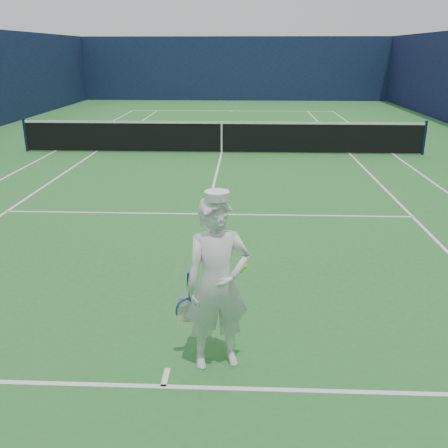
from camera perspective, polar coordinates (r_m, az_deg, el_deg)
name	(u,v)px	position (r m, az deg, el deg)	size (l,w,h in m)	color
ground	(222,153)	(16.28, -0.28, 8.12)	(80.00, 80.00, 0.00)	#2A702D
court_markings	(222,153)	(16.28, -0.28, 8.14)	(11.03, 23.83, 0.01)	white
windscreen_fence	(222,89)	(16.01, -0.29, 15.16)	(20.12, 36.12, 4.00)	#0F1A38
tennis_net	(222,136)	(16.18, -0.28, 10.05)	(12.88, 0.09, 1.07)	#141E4C
tennis_player	(217,284)	(5.03, -0.77, -6.88)	(0.86, 0.60, 1.88)	white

